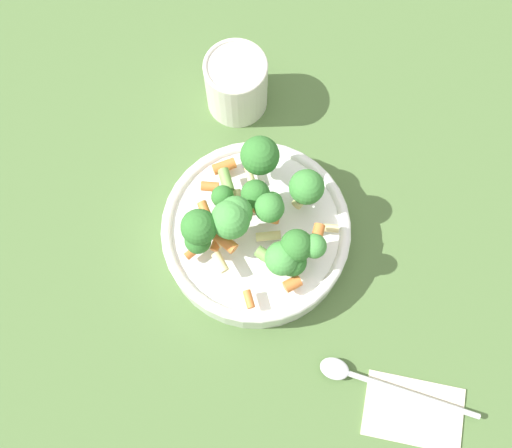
% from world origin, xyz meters
% --- Properties ---
extents(ground_plane, '(3.00, 3.00, 0.00)m').
position_xyz_m(ground_plane, '(0.00, 0.00, 0.00)').
color(ground_plane, '#4C6B38').
extents(bowl, '(0.24, 0.24, 0.05)m').
position_xyz_m(bowl, '(0.00, 0.00, 0.03)').
color(bowl, white).
rests_on(bowl, ground_plane).
extents(pasta_salad, '(0.18, 0.20, 0.08)m').
position_xyz_m(pasta_salad, '(-0.00, -0.00, 0.09)').
color(pasta_salad, '#8CB766').
rests_on(pasta_salad, bowl).
extents(cup, '(0.08, 0.08, 0.09)m').
position_xyz_m(cup, '(0.09, -0.18, 0.05)').
color(cup, silver).
rests_on(cup, ground_plane).
extents(napkin, '(0.13, 0.09, 0.01)m').
position_xyz_m(napkin, '(-0.25, 0.14, 0.00)').
color(napkin, beige).
rests_on(napkin, ground_plane).
extents(spoon, '(0.20, 0.03, 0.01)m').
position_xyz_m(spoon, '(-0.19, 0.13, 0.01)').
color(spoon, silver).
rests_on(spoon, napkin).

